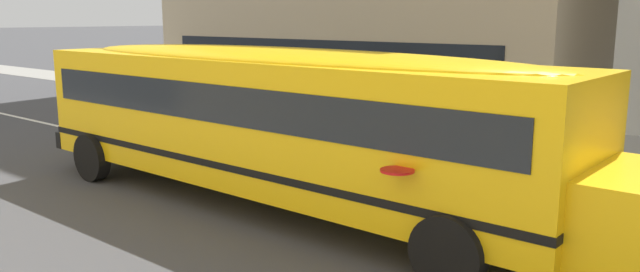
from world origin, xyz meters
The scene contains 6 objects.
ground_plane centered at (0.00, 0.00, 0.00)m, with size 400.00×400.00×0.00m, color #424244.
sidewalk_far centered at (0.00, 8.38, 0.01)m, with size 120.00×3.00×0.01m, color gray.
lane_centreline centered at (0.00, 0.00, 0.00)m, with size 110.00×0.16×0.01m, color silver.
school_bus centered at (-2.12, -1.55, 1.70)m, with size 12.79×3.02×2.86m.
parked_car_dark_blue_under_tree centered at (-16.18, 5.50, 0.84)m, with size 3.95×1.97×1.64m.
parked_car_green_by_entrance centered at (-9.41, 5.79, 0.84)m, with size 3.95×1.98×1.64m.
Camera 1 is at (5.27, -9.38, 3.38)m, focal length 34.86 mm.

